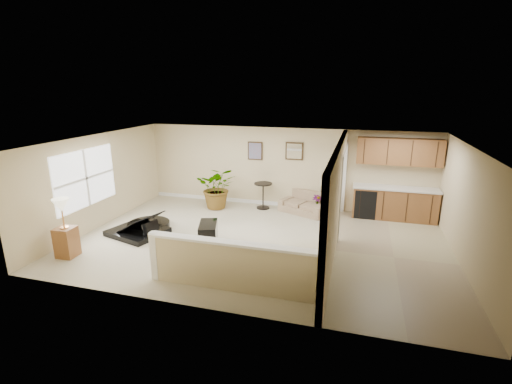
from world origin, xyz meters
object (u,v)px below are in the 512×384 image
(accent_table, at_px, (263,192))
(palm_plant, at_px, (218,188))
(piano, at_px, (138,214))
(loveseat, at_px, (305,202))
(lamp_stand, at_px, (65,232))
(small_plant, at_px, (317,206))
(piano_bench, at_px, (208,234))

(accent_table, relative_size, palm_plant, 0.58)
(piano, distance_m, loveseat, 4.87)
(accent_table, relative_size, lamp_stand, 0.60)
(piano, relative_size, loveseat, 1.03)
(lamp_stand, bearing_deg, small_plant, 41.37)
(small_plant, bearing_deg, lamp_stand, -138.63)
(loveseat, relative_size, palm_plant, 1.22)
(piano_bench, distance_m, small_plant, 3.77)
(piano_bench, distance_m, lamp_stand, 3.19)
(palm_plant, bearing_deg, lamp_stand, -115.58)
(accent_table, bearing_deg, piano_bench, -100.45)
(palm_plant, height_order, lamp_stand, lamp_stand)
(piano, distance_m, piano_bench, 2.10)
(piano_bench, relative_size, accent_table, 0.99)
(piano_bench, relative_size, palm_plant, 0.57)
(palm_plant, bearing_deg, small_plant, 5.55)
(piano, bearing_deg, piano_bench, 9.56)
(piano_bench, height_order, accent_table, accent_table)
(piano, bearing_deg, lamp_stand, -97.97)
(accent_table, height_order, palm_plant, palm_plant)
(piano, distance_m, accent_table, 3.87)
(piano, relative_size, palm_plant, 1.26)
(piano_bench, distance_m, loveseat, 3.61)
(loveseat, xyz_separation_m, palm_plant, (-2.70, -0.36, 0.35))
(piano, relative_size, piano_bench, 2.21)
(palm_plant, bearing_deg, accent_table, 14.04)
(piano_bench, xyz_separation_m, lamp_stand, (-2.82, -1.46, 0.31))
(piano, distance_m, palm_plant, 2.79)
(small_plant, bearing_deg, piano_bench, -126.91)
(piano, bearing_deg, accent_table, 63.01)
(palm_plant, bearing_deg, piano, -116.69)
(palm_plant, distance_m, small_plant, 3.12)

